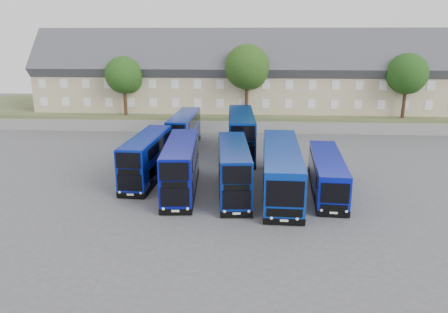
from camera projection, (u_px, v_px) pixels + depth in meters
ground at (217, 200)px, 33.73m from camera, size 120.00×120.00×0.00m
retaining_wall at (231, 127)px, 56.59m from camera, size 70.00×0.40×1.50m
earth_bank at (234, 112)px, 66.13m from camera, size 80.00×20.00×2.00m
terrace_row at (254, 77)px, 60.60m from camera, size 60.00×10.40×11.20m
dd_front_left at (147, 159)px, 37.94m from camera, size 2.78×9.88×3.88m
dd_front_mid at (181, 168)px, 35.05m from camera, size 3.04×10.37×4.07m
dd_front_right at (234, 171)px, 34.51m from camera, size 3.10×10.14×3.97m
dd_rear_left at (184, 132)px, 48.12m from camera, size 2.52×9.88×3.90m
dd_rear_right at (241, 135)px, 45.76m from camera, size 3.09×11.23×4.42m
coach_east_a at (281, 170)px, 35.04m from camera, size 3.22×13.54×3.68m
coach_east_b at (327, 175)px, 35.12m from camera, size 3.00×10.96×2.96m
tree_west at (125, 76)px, 56.74m from camera, size 4.80×4.80×7.65m
tree_mid at (248, 69)px, 56.03m from camera, size 5.76×5.76×9.18m
tree_east at (408, 75)px, 54.58m from camera, size 5.12×5.12×8.16m
tree_far at (435, 68)px, 60.87m from camera, size 5.44×5.44×8.67m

